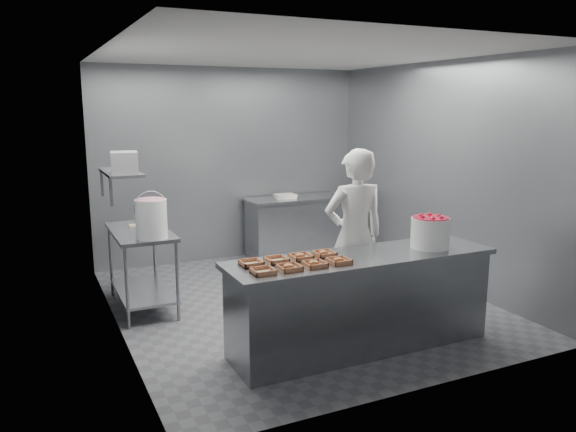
# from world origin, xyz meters

# --- Properties ---
(floor) EXTENTS (4.50, 4.50, 0.00)m
(floor) POSITION_xyz_m (0.00, 0.00, 0.00)
(floor) COLOR #4C4C51
(floor) RESTS_ON ground
(ceiling) EXTENTS (4.50, 4.50, 0.00)m
(ceiling) POSITION_xyz_m (0.00, 0.00, 2.80)
(ceiling) COLOR white
(ceiling) RESTS_ON wall_back
(wall_back) EXTENTS (4.00, 0.04, 2.80)m
(wall_back) POSITION_xyz_m (0.00, 2.25, 1.40)
(wall_back) COLOR slate
(wall_back) RESTS_ON ground
(wall_left) EXTENTS (0.04, 4.50, 2.80)m
(wall_left) POSITION_xyz_m (-2.00, 0.00, 1.40)
(wall_left) COLOR slate
(wall_left) RESTS_ON ground
(wall_right) EXTENTS (0.04, 4.50, 2.80)m
(wall_right) POSITION_xyz_m (2.00, 0.00, 1.40)
(wall_right) COLOR slate
(wall_right) RESTS_ON ground
(service_counter) EXTENTS (2.60, 0.70, 0.90)m
(service_counter) POSITION_xyz_m (0.00, -1.35, 0.45)
(service_counter) COLOR slate
(service_counter) RESTS_ON ground
(prep_table) EXTENTS (0.60, 1.20, 0.90)m
(prep_table) POSITION_xyz_m (-1.65, 0.60, 0.59)
(prep_table) COLOR slate
(prep_table) RESTS_ON ground
(back_counter) EXTENTS (1.50, 0.60, 0.90)m
(back_counter) POSITION_xyz_m (0.90, 1.90, 0.45)
(back_counter) COLOR slate
(back_counter) RESTS_ON ground
(wall_shelf) EXTENTS (0.35, 0.90, 0.03)m
(wall_shelf) POSITION_xyz_m (-1.82, 0.60, 1.55)
(wall_shelf) COLOR slate
(wall_shelf) RESTS_ON wall_left
(tray_0) EXTENTS (0.19, 0.18, 0.04)m
(tray_0) POSITION_xyz_m (-1.05, -1.48, 0.92)
(tray_0) COLOR tan
(tray_0) RESTS_ON service_counter
(tray_1) EXTENTS (0.19, 0.18, 0.06)m
(tray_1) POSITION_xyz_m (-0.81, -1.48, 0.92)
(tray_1) COLOR tan
(tray_1) RESTS_ON service_counter
(tray_2) EXTENTS (0.19, 0.18, 0.06)m
(tray_2) POSITION_xyz_m (-0.57, -1.48, 0.92)
(tray_2) COLOR tan
(tray_2) RESTS_ON service_counter
(tray_3) EXTENTS (0.19, 0.18, 0.06)m
(tray_3) POSITION_xyz_m (-0.33, -1.48, 0.92)
(tray_3) COLOR tan
(tray_3) RESTS_ON service_counter
(tray_4) EXTENTS (0.19, 0.18, 0.04)m
(tray_4) POSITION_xyz_m (-1.05, -1.22, 0.92)
(tray_4) COLOR tan
(tray_4) RESTS_ON service_counter
(tray_5) EXTENTS (0.19, 0.18, 0.04)m
(tray_5) POSITION_xyz_m (-0.81, -1.22, 0.92)
(tray_5) COLOR tan
(tray_5) RESTS_ON service_counter
(tray_6) EXTENTS (0.19, 0.18, 0.06)m
(tray_6) POSITION_xyz_m (-0.57, -1.22, 0.92)
(tray_6) COLOR tan
(tray_6) RESTS_ON service_counter
(tray_7) EXTENTS (0.19, 0.18, 0.06)m
(tray_7) POSITION_xyz_m (-0.33, -1.22, 0.92)
(tray_7) COLOR tan
(tray_7) RESTS_ON service_counter
(worker) EXTENTS (0.70, 0.50, 1.83)m
(worker) POSITION_xyz_m (0.30, -0.73, 0.91)
(worker) COLOR white
(worker) RESTS_ON ground
(strawberry_tub) EXTENTS (0.37, 0.37, 0.30)m
(strawberry_tub) POSITION_xyz_m (0.74, -1.39, 1.06)
(strawberry_tub) COLOR white
(strawberry_tub) RESTS_ON service_counter
(glaze_bucket) EXTENTS (0.34, 0.32, 0.50)m
(glaze_bucket) POSITION_xyz_m (-1.61, 0.16, 1.11)
(glaze_bucket) COLOR white
(glaze_bucket) RESTS_ON prep_table
(bucket_lid) EXTENTS (0.37, 0.37, 0.02)m
(bucket_lid) POSITION_xyz_m (-1.51, 0.62, 0.91)
(bucket_lid) COLOR white
(bucket_lid) RESTS_ON prep_table
(rag) EXTENTS (0.15, 0.14, 0.02)m
(rag) POSITION_xyz_m (-1.66, 0.82, 0.91)
(rag) COLOR #CCB28C
(rag) RESTS_ON prep_table
(appliance) EXTENTS (0.30, 0.34, 0.23)m
(appliance) POSITION_xyz_m (-1.82, 0.33, 1.68)
(appliance) COLOR gray
(appliance) RESTS_ON wall_shelf
(paper_stack) EXTENTS (0.33, 0.26, 0.06)m
(paper_stack) POSITION_xyz_m (0.73, 1.90, 0.93)
(paper_stack) COLOR silver
(paper_stack) RESTS_ON back_counter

